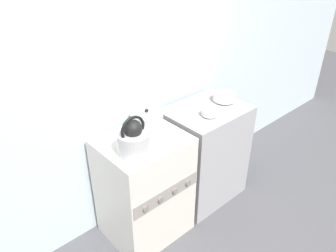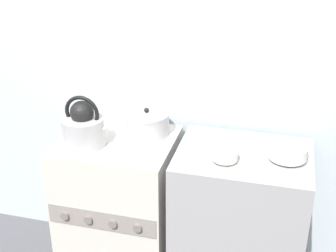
# 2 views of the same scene
# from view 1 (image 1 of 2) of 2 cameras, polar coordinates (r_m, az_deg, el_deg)

# --- Properties ---
(ground_plane) EXTENTS (12.00, 12.00, 0.00)m
(ground_plane) POSITION_cam_1_polar(r_m,az_deg,el_deg) (2.78, -0.21, -20.28)
(ground_plane) COLOR #4C4C51
(wall_back) EXTENTS (7.00, 0.06, 2.50)m
(wall_back) POSITION_cam_1_polar(r_m,az_deg,el_deg) (2.41, -9.77, 8.11)
(wall_back) COLOR silver
(wall_back) RESTS_ON ground_plane
(stove) EXTENTS (0.62, 0.55, 0.89)m
(stove) POSITION_cam_1_polar(r_m,az_deg,el_deg) (2.60, -4.12, -10.64)
(stove) COLOR beige
(stove) RESTS_ON ground_plane
(counter) EXTENTS (0.67, 0.52, 0.90)m
(counter) POSITION_cam_1_polar(r_m,az_deg,el_deg) (2.96, 6.35, -4.75)
(counter) COLOR #99999E
(counter) RESTS_ON ground_plane
(kettle) EXTENTS (0.27, 0.22, 0.28)m
(kettle) POSITION_cam_1_polar(r_m,az_deg,el_deg) (2.14, -5.97, -2.34)
(kettle) COLOR #B2B2B7
(kettle) RESTS_ON stove
(cooking_pot) EXTENTS (0.25, 0.25, 0.15)m
(cooking_pot) POSITION_cam_1_polar(r_m,az_deg,el_deg) (2.45, -3.69, 1.15)
(cooking_pot) COLOR #B2B2B7
(cooking_pot) RESTS_ON stove
(enamel_bowl) EXTENTS (0.19, 0.19, 0.08)m
(enamel_bowl) POSITION_cam_1_polar(r_m,az_deg,el_deg) (2.86, 9.79, 5.03)
(enamel_bowl) COLOR white
(enamel_bowl) RESTS_ON counter
(small_ceramic_bowl) EXTENTS (0.13, 0.13, 0.06)m
(small_ceramic_bowl) POSITION_cam_1_polar(r_m,az_deg,el_deg) (2.60, 7.22, 2.38)
(small_ceramic_bowl) COLOR beige
(small_ceramic_bowl) RESTS_ON counter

